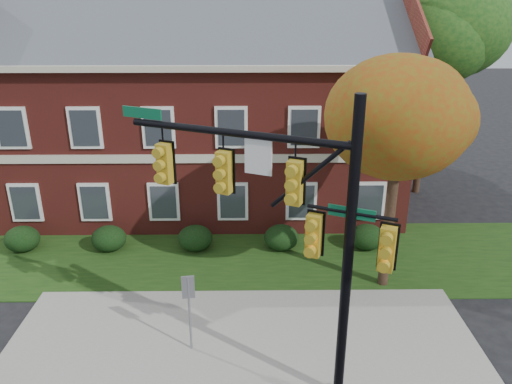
{
  "coord_description": "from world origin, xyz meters",
  "views": [
    {
      "loc": [
        0.24,
        -11.44,
        9.73
      ],
      "look_at": [
        0.42,
        3.0,
        3.99
      ],
      "focal_mm": 35.0,
      "sensor_mm": 36.0,
      "label": 1
    }
  ],
  "objects_px": {
    "hedge_far_right": "(367,237)",
    "sign_post": "(189,301)",
    "hedge_far_left": "(22,239)",
    "tree_right_rear": "(444,31)",
    "hedge_right": "(281,238)",
    "tree_far_rear": "(234,10)",
    "hedge_left": "(109,239)",
    "traffic_signal": "(291,216)",
    "apartment_building": "(202,103)",
    "tree_near_right": "(411,101)",
    "hedge_center": "(195,238)"
  },
  "relations": [
    {
      "from": "hedge_far_right",
      "to": "sign_post",
      "type": "relative_size",
      "value": 0.56
    },
    {
      "from": "hedge_far_left",
      "to": "tree_right_rear",
      "type": "distance_m",
      "value": 20.75
    },
    {
      "from": "hedge_far_right",
      "to": "tree_right_rear",
      "type": "distance_m",
      "value": 10.66
    },
    {
      "from": "hedge_right",
      "to": "tree_far_rear",
      "type": "height_order",
      "value": "tree_far_rear"
    },
    {
      "from": "tree_far_rear",
      "to": "sign_post",
      "type": "height_order",
      "value": "tree_far_rear"
    },
    {
      "from": "hedge_left",
      "to": "hedge_right",
      "type": "distance_m",
      "value": 7.0
    },
    {
      "from": "hedge_far_left",
      "to": "hedge_far_right",
      "type": "bearing_deg",
      "value": 0.0
    },
    {
      "from": "hedge_far_left",
      "to": "hedge_left",
      "type": "height_order",
      "value": "same"
    },
    {
      "from": "tree_right_rear",
      "to": "traffic_signal",
      "type": "bearing_deg",
      "value": -120.82
    },
    {
      "from": "tree_right_rear",
      "to": "traffic_signal",
      "type": "height_order",
      "value": "tree_right_rear"
    },
    {
      "from": "sign_post",
      "to": "tree_far_rear",
      "type": "bearing_deg",
      "value": 79.38
    },
    {
      "from": "apartment_building",
      "to": "hedge_right",
      "type": "height_order",
      "value": "apartment_building"
    },
    {
      "from": "traffic_signal",
      "to": "hedge_right",
      "type": "bearing_deg",
      "value": 111.7
    },
    {
      "from": "apartment_building",
      "to": "hedge_right",
      "type": "relative_size",
      "value": 13.43
    },
    {
      "from": "hedge_right",
      "to": "tree_far_rear",
      "type": "xyz_separation_m",
      "value": [
        -2.16,
        13.09,
        8.32
      ]
    },
    {
      "from": "tree_near_right",
      "to": "tree_right_rear",
      "type": "height_order",
      "value": "tree_right_rear"
    },
    {
      "from": "tree_right_rear",
      "to": "traffic_signal",
      "type": "xyz_separation_m",
      "value": [
        -8.12,
        -13.61,
        -3.24
      ]
    },
    {
      "from": "apartment_building",
      "to": "hedge_far_right",
      "type": "bearing_deg",
      "value": -36.89
    },
    {
      "from": "tree_right_rear",
      "to": "sign_post",
      "type": "bearing_deg",
      "value": -131.25
    },
    {
      "from": "traffic_signal",
      "to": "sign_post",
      "type": "relative_size",
      "value": 3.14
    },
    {
      "from": "hedge_left",
      "to": "traffic_signal",
      "type": "height_order",
      "value": "traffic_signal"
    },
    {
      "from": "hedge_left",
      "to": "hedge_far_left",
      "type": "bearing_deg",
      "value": 180.0
    },
    {
      "from": "hedge_far_right",
      "to": "traffic_signal",
      "type": "bearing_deg",
      "value": -116.9
    },
    {
      "from": "hedge_far_left",
      "to": "hedge_left",
      "type": "xyz_separation_m",
      "value": [
        3.5,
        0.0,
        0.0
      ]
    },
    {
      "from": "hedge_left",
      "to": "hedge_center",
      "type": "relative_size",
      "value": 1.0
    },
    {
      "from": "hedge_left",
      "to": "tree_near_right",
      "type": "bearing_deg",
      "value": -14.81
    },
    {
      "from": "sign_post",
      "to": "tree_right_rear",
      "type": "bearing_deg",
      "value": 40.63
    },
    {
      "from": "hedge_center",
      "to": "hedge_right",
      "type": "height_order",
      "value": "same"
    },
    {
      "from": "hedge_far_left",
      "to": "hedge_far_right",
      "type": "relative_size",
      "value": 1.0
    },
    {
      "from": "hedge_far_right",
      "to": "apartment_building",
      "type": "bearing_deg",
      "value": 143.11
    },
    {
      "from": "apartment_building",
      "to": "sign_post",
      "type": "bearing_deg",
      "value": -87.51
    },
    {
      "from": "hedge_center",
      "to": "tree_right_rear",
      "type": "relative_size",
      "value": 0.13
    },
    {
      "from": "tree_near_right",
      "to": "hedge_left",
      "type": "bearing_deg",
      "value": 165.19
    },
    {
      "from": "hedge_center",
      "to": "hedge_far_left",
      "type": "bearing_deg",
      "value": 180.0
    },
    {
      "from": "apartment_building",
      "to": "tree_far_rear",
      "type": "distance_m",
      "value": 8.84
    },
    {
      "from": "apartment_building",
      "to": "hedge_far_left",
      "type": "relative_size",
      "value": 13.43
    },
    {
      "from": "hedge_far_right",
      "to": "hedge_left",
      "type": "bearing_deg",
      "value": 180.0
    },
    {
      "from": "hedge_left",
      "to": "traffic_signal",
      "type": "distance_m",
      "value": 10.96
    },
    {
      "from": "hedge_center",
      "to": "traffic_signal",
      "type": "distance_m",
      "value": 9.25
    },
    {
      "from": "hedge_far_left",
      "to": "hedge_right",
      "type": "relative_size",
      "value": 1.0
    },
    {
      "from": "traffic_signal",
      "to": "hedge_center",
      "type": "bearing_deg",
      "value": 137.1
    },
    {
      "from": "hedge_right",
      "to": "apartment_building",
      "type": "bearing_deg",
      "value": 123.67
    },
    {
      "from": "tree_far_rear",
      "to": "hedge_center",
      "type": "bearing_deg",
      "value": -95.85
    },
    {
      "from": "hedge_far_left",
      "to": "traffic_signal",
      "type": "distance_m",
      "value": 13.39
    },
    {
      "from": "tree_right_rear",
      "to": "tree_far_rear",
      "type": "distance_m",
      "value": 12.2
    },
    {
      "from": "apartment_building",
      "to": "hedge_far_right",
      "type": "height_order",
      "value": "apartment_building"
    },
    {
      "from": "hedge_center",
      "to": "hedge_far_right",
      "type": "relative_size",
      "value": 1.0
    },
    {
      "from": "hedge_left",
      "to": "tree_right_rear",
      "type": "bearing_deg",
      "value": 22.42
    },
    {
      "from": "hedge_center",
      "to": "hedge_right",
      "type": "xyz_separation_m",
      "value": [
        3.5,
        0.0,
        0.0
      ]
    },
    {
      "from": "sign_post",
      "to": "apartment_building",
      "type": "bearing_deg",
      "value": 84.37
    }
  ]
}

